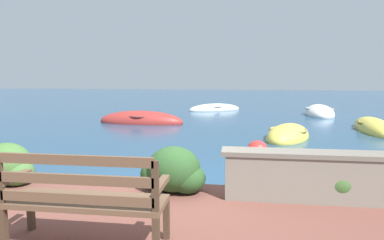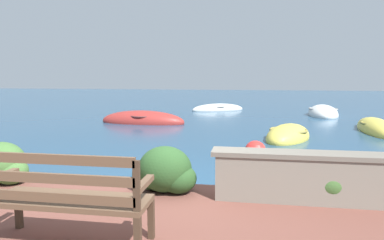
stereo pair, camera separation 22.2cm
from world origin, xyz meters
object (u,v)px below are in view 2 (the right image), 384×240
at_px(rowboat_nearest, 288,137).
at_px(park_bench, 68,196).
at_px(mooring_buoy, 255,151).
at_px(rowboat_outer, 323,114).
at_px(rowboat_mid, 376,129).
at_px(rowboat_far, 143,121).
at_px(rowboat_distant, 218,109).

bearing_deg(rowboat_nearest, park_bench, 2.68).
bearing_deg(mooring_buoy, rowboat_outer, 69.24).
bearing_deg(rowboat_mid, rowboat_far, -89.66).
relative_size(rowboat_nearest, rowboat_distant, 0.83).
bearing_deg(rowboat_far, rowboat_distant, -111.41).
bearing_deg(rowboat_nearest, rowboat_far, -92.55).
bearing_deg(mooring_buoy, rowboat_nearest, 65.70).
height_order(park_bench, rowboat_mid, park_bench).
xyz_separation_m(rowboat_mid, mooring_buoy, (-4.02, -4.12, 0.02)).
relative_size(park_bench, rowboat_distant, 0.51).
xyz_separation_m(rowboat_nearest, rowboat_distant, (-2.74, 7.98, -0.01)).
xyz_separation_m(park_bench, rowboat_outer, (5.11, 13.65, -0.63)).
bearing_deg(rowboat_nearest, rowboat_outer, -175.46).
height_order(rowboat_distant, mooring_buoy, rowboat_distant).
height_order(rowboat_mid, rowboat_far, rowboat_far).
bearing_deg(rowboat_nearest, mooring_buoy, -0.23).
xyz_separation_m(rowboat_outer, mooring_buoy, (-3.26, -8.60, 0.01)).
height_order(rowboat_far, mooring_buoy, rowboat_far).
xyz_separation_m(rowboat_mid, rowboat_outer, (-0.76, 4.47, 0.01)).
distance_m(rowboat_far, rowboat_distant, 5.91).
bearing_deg(rowboat_outer, rowboat_distant, 76.26).
bearing_deg(mooring_buoy, rowboat_distant, 99.81).
bearing_deg(rowboat_mid, rowboat_nearest, -52.47).
height_order(rowboat_nearest, mooring_buoy, rowboat_nearest).
distance_m(rowboat_far, rowboat_outer, 8.39).
distance_m(rowboat_nearest, rowboat_distant, 8.43).
xyz_separation_m(rowboat_far, mooring_buoy, (4.22, -4.78, 0.02)).
bearing_deg(park_bench, rowboat_nearest, 71.63).
bearing_deg(rowboat_far, rowboat_nearest, 156.60).
bearing_deg(rowboat_mid, rowboat_distant, -131.32).
relative_size(rowboat_distant, mooring_buoy, 5.40).
distance_m(park_bench, rowboat_mid, 10.91).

